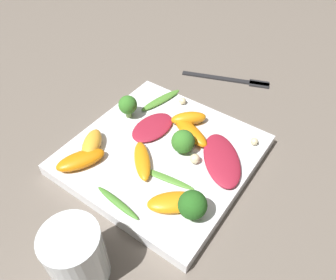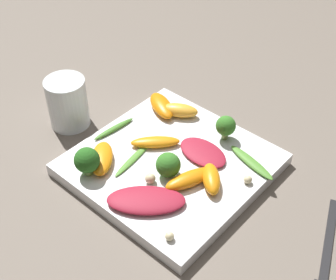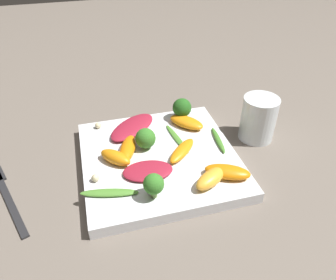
# 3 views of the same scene
# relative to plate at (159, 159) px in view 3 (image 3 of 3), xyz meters

# --- Properties ---
(ground_plane) EXTENTS (2.40, 2.40, 0.00)m
(ground_plane) POSITION_rel_plate_xyz_m (0.00, 0.00, -0.01)
(ground_plane) COLOR #6B6056
(plate) EXTENTS (0.27, 0.27, 0.02)m
(plate) POSITION_rel_plate_xyz_m (0.00, 0.00, 0.00)
(plate) COLOR white
(plate) RESTS_ON ground_plane
(drinking_glass) EXTENTS (0.07, 0.07, 0.09)m
(drinking_glass) POSITION_rel_plate_xyz_m (0.20, 0.03, 0.03)
(drinking_glass) COLOR white
(drinking_glass) RESTS_ON ground_plane
(fork) EXTENTS (0.08, 0.17, 0.01)m
(fork) POSITION_rel_plate_xyz_m (-0.26, -0.00, -0.01)
(fork) COLOR #262628
(fork) RESTS_ON ground_plane
(radicchio_leaf_0) EXTENTS (0.09, 0.06, 0.01)m
(radicchio_leaf_0) POSITION_rel_plate_xyz_m (-0.03, -0.04, 0.01)
(radicchio_leaf_0) COLOR maroon
(radicchio_leaf_0) RESTS_ON plate
(radicchio_leaf_1) EXTENTS (0.12, 0.11, 0.01)m
(radicchio_leaf_1) POSITION_rel_plate_xyz_m (-0.03, 0.09, 0.02)
(radicchio_leaf_1) COLOR maroon
(radicchio_leaf_1) RESTS_ON plate
(orange_segment_0) EXTENTS (0.08, 0.06, 0.02)m
(orange_segment_0) POSITION_rel_plate_xyz_m (0.09, -0.08, 0.02)
(orange_segment_0) COLOR orange
(orange_segment_0) RESTS_ON plate
(orange_segment_1) EXTENTS (0.06, 0.06, 0.02)m
(orange_segment_1) POSITION_rel_plate_xyz_m (-0.08, 0.00, 0.02)
(orange_segment_1) COLOR orange
(orange_segment_1) RESTS_ON plate
(orange_segment_2) EXTENTS (0.07, 0.07, 0.01)m
(orange_segment_2) POSITION_rel_plate_xyz_m (0.04, -0.01, 0.02)
(orange_segment_2) COLOR orange
(orange_segment_2) RESTS_ON plate
(orange_segment_3) EXTENTS (0.07, 0.06, 0.02)m
(orange_segment_3) POSITION_rel_plate_xyz_m (0.06, -0.09, 0.02)
(orange_segment_3) COLOR #FCAD33
(orange_segment_3) RESTS_ON plate
(orange_segment_4) EXTENTS (0.07, 0.08, 0.02)m
(orange_segment_4) POSITION_rel_plate_xyz_m (0.07, 0.07, 0.02)
(orange_segment_4) COLOR orange
(orange_segment_4) RESTS_ON plate
(orange_segment_5) EXTENTS (0.05, 0.08, 0.02)m
(orange_segment_5) POSITION_rel_plate_xyz_m (-0.05, 0.02, 0.02)
(orange_segment_5) COLOR orange
(orange_segment_5) RESTS_ON plate
(broccoli_floret_0) EXTENTS (0.04, 0.04, 0.04)m
(broccoli_floret_0) POSITION_rel_plate_xyz_m (0.07, 0.10, 0.04)
(broccoli_floret_0) COLOR #84AD5B
(broccoli_floret_0) RESTS_ON plate
(broccoli_floret_1) EXTENTS (0.04, 0.04, 0.04)m
(broccoli_floret_1) POSITION_rel_plate_xyz_m (-0.02, 0.03, 0.03)
(broccoli_floret_1) COLOR #7A9E51
(broccoli_floret_1) RESTS_ON plate
(broccoli_floret_2) EXTENTS (0.03, 0.03, 0.04)m
(broccoli_floret_2) POSITION_rel_plate_xyz_m (-0.03, -0.09, 0.04)
(broccoli_floret_2) COLOR #7A9E51
(broccoli_floret_2) RESTS_ON plate
(arugula_sprig_0) EXTENTS (0.02, 0.08, 0.01)m
(arugula_sprig_0) POSITION_rel_plate_xyz_m (0.12, 0.01, 0.01)
(arugula_sprig_0) COLOR #47842D
(arugula_sprig_0) RESTS_ON plate
(arugula_sprig_1) EXTENTS (0.03, 0.10, 0.00)m
(arugula_sprig_1) POSITION_rel_plate_xyz_m (0.04, 0.04, 0.01)
(arugula_sprig_1) COLOR #518E33
(arugula_sprig_1) RESTS_ON plate
(arugula_sprig_2) EXTENTS (0.09, 0.04, 0.01)m
(arugula_sprig_2) POSITION_rel_plate_xyz_m (-0.10, -0.07, 0.01)
(arugula_sprig_2) COLOR #518E33
(arugula_sprig_2) RESTS_ON plate
(macadamia_nut_0) EXTENTS (0.01, 0.01, 0.01)m
(macadamia_nut_0) POSITION_rel_plate_xyz_m (-0.10, 0.11, 0.02)
(macadamia_nut_0) COLOR beige
(macadamia_nut_0) RESTS_ON plate
(macadamia_nut_1) EXTENTS (0.02, 0.02, 0.02)m
(macadamia_nut_1) POSITION_rel_plate_xyz_m (-0.01, 0.06, 0.02)
(macadamia_nut_1) COLOR beige
(macadamia_nut_1) RESTS_ON plate
(macadamia_nut_2) EXTENTS (0.01, 0.01, 0.01)m
(macadamia_nut_2) POSITION_rel_plate_xyz_m (-0.11, -0.04, 0.02)
(macadamia_nut_2) COLOR beige
(macadamia_nut_2) RESTS_ON plate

